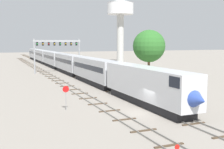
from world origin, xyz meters
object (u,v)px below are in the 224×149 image
Objects in this scene: passenger_train at (59,61)px; water_tower at (120,13)px; stop_sign at (66,94)px; trackside_tree_left at (149,46)px; signal_gantry at (57,48)px.

water_tower is at bearing 33.06° from passenger_train.
stop_sign is at bearing -101.59° from passenger_train.
trackside_tree_left is (-11.05, -40.46, -11.59)m from water_tower.
passenger_train is 28.23m from trackside_tree_left.
passenger_train is 49.78m from stop_sign.
passenger_train is 5.06× the size of water_tower.
water_tower reaches higher than stop_sign.
signal_gantry is 40.77m from water_tower.
water_tower is at bearing 74.73° from trackside_tree_left.
signal_gantry is at bearing 79.20° from stop_sign.
passenger_train is at bearing 74.52° from signal_gantry.
passenger_train is at bearing 78.41° from stop_sign.
water_tower reaches higher than signal_gantry.
trackside_tree_left reaches higher than stop_sign.
stop_sign is at bearing -100.80° from signal_gantry.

